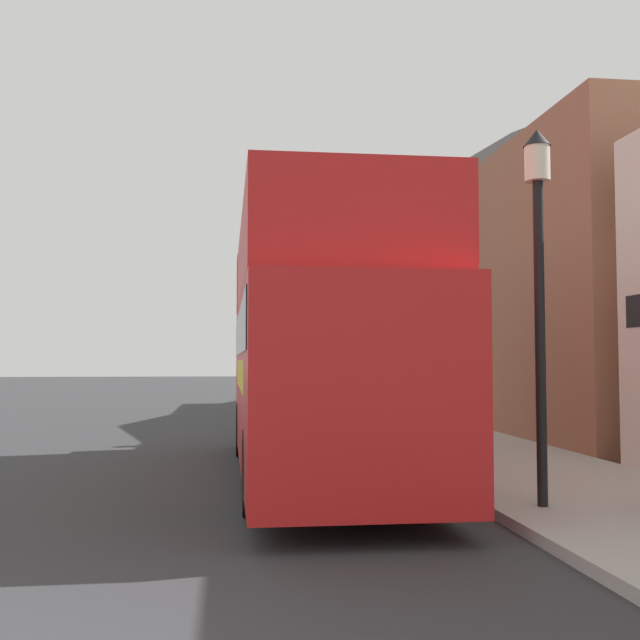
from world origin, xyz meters
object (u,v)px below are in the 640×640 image
Objects in this scene: parked_car_ahead_of_bus at (310,410)px; lamp_post_nearest at (539,245)px; tour_bus at (315,365)px; lamp_post_second at (376,294)px.

parked_car_ahead_of_bus is 0.87× the size of lamp_post_nearest.
tour_bus is 6.78m from lamp_post_second.
tour_bus reaches higher than parked_car_ahead_of_bus.
lamp_post_nearest is at bearing -82.02° from parked_car_ahead_of_bus.
lamp_post_second reaches higher than tour_bus.
lamp_post_second is (2.29, 6.13, 1.78)m from tour_bus.
tour_bus is 2.39× the size of parked_car_ahead_of_bus.
parked_car_ahead_of_bus is at bearing 154.19° from lamp_post_second.
lamp_post_nearest is at bearing -89.10° from lamp_post_second.
lamp_post_second reaches higher than lamp_post_nearest.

